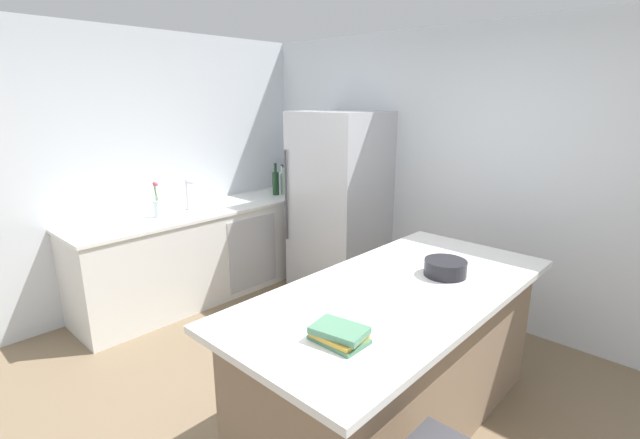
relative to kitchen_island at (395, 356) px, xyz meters
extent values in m
plane|color=#7A664C|center=(-0.44, -0.48, -0.46)|extent=(7.20, 7.20, 0.00)
cube|color=silver|center=(-0.44, 1.77, 0.84)|extent=(6.00, 0.10, 2.60)
cube|color=silver|center=(-2.89, -0.48, 0.84)|extent=(0.10, 6.00, 2.60)
cube|color=silver|center=(-2.51, 0.31, -0.02)|extent=(0.66, 2.62, 0.88)
cube|color=white|center=(-2.51, 0.31, 0.44)|extent=(0.69, 2.65, 0.03)
cube|color=#B2B5BA|center=(-2.17, 0.64, -0.02)|extent=(0.01, 0.60, 0.74)
cube|color=#8E755B|center=(0.00, 0.00, -0.03)|extent=(0.88, 2.00, 0.87)
cube|color=white|center=(0.00, 0.00, 0.43)|extent=(1.04, 2.20, 0.04)
cube|color=#B7BABF|center=(-1.61, 1.34, 0.47)|extent=(0.83, 0.76, 1.86)
cylinder|color=#4C4C51|center=(-1.99, 0.94, 0.56)|extent=(0.02, 0.02, 0.93)
cylinder|color=silver|center=(-2.57, 0.16, 0.46)|extent=(0.05, 0.05, 0.02)
cylinder|color=silver|center=(-2.57, 0.16, 0.61)|extent=(0.02, 0.02, 0.28)
cylinder|color=silver|center=(-2.51, 0.16, 0.73)|extent=(0.14, 0.02, 0.02)
cylinder|color=silver|center=(-2.53, -0.17, 0.53)|extent=(0.07, 0.07, 0.16)
cylinder|color=#4C7F3D|center=(-2.54, -0.17, 0.63)|extent=(0.01, 0.03, 0.24)
sphere|color=#DB4C66|center=(-2.54, -0.17, 0.76)|extent=(0.04, 0.04, 0.04)
cylinder|color=#4C7F3D|center=(-2.53, -0.18, 0.64)|extent=(0.01, 0.02, 0.26)
sphere|color=#DB4C66|center=(-2.53, -0.18, 0.77)|extent=(0.04, 0.04, 0.04)
cylinder|color=#4C7F3D|center=(-2.51, -0.17, 0.64)|extent=(0.01, 0.05, 0.25)
sphere|color=#DB4C66|center=(-2.51, -0.17, 0.76)|extent=(0.04, 0.04, 0.04)
cylinder|color=#994C23|center=(-2.48, 1.52, 0.54)|extent=(0.06, 0.06, 0.18)
cylinder|color=#994C23|center=(-2.48, 1.52, 0.67)|extent=(0.03, 0.03, 0.07)
cylinder|color=black|center=(-2.48, 1.52, 0.71)|extent=(0.03, 0.03, 0.01)
cylinder|color=silver|center=(-2.57, 1.43, 0.56)|extent=(0.07, 0.07, 0.23)
cylinder|color=silver|center=(-2.57, 1.43, 0.71)|extent=(0.03, 0.03, 0.07)
cylinder|color=black|center=(-2.57, 1.43, 0.76)|extent=(0.03, 0.03, 0.01)
cylinder|color=#8CB79E|center=(-2.44, 1.33, 0.57)|extent=(0.08, 0.08, 0.24)
cylinder|color=#8CB79E|center=(-2.44, 1.33, 0.73)|extent=(0.03, 0.03, 0.07)
cylinder|color=black|center=(-2.44, 1.33, 0.76)|extent=(0.03, 0.03, 0.01)
cylinder|color=#19381E|center=(-2.47, 1.23, 0.58)|extent=(0.07, 0.07, 0.26)
cylinder|color=#19381E|center=(-2.47, 1.23, 0.76)|extent=(0.03, 0.03, 0.09)
cylinder|color=black|center=(-2.47, 1.23, 0.81)|extent=(0.03, 0.03, 0.01)
cube|color=#4C7F60|center=(0.13, -0.69, 0.46)|extent=(0.25, 0.17, 0.02)
cube|color=gold|center=(0.13, -0.69, 0.48)|extent=(0.23, 0.18, 0.02)
cube|color=#4C7F60|center=(0.13, -0.69, 0.51)|extent=(0.27, 0.20, 0.03)
cylinder|color=black|center=(0.10, 0.36, 0.50)|extent=(0.26, 0.26, 0.10)
camera|label=1|loc=(1.32, -2.09, 1.53)|focal=25.20mm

